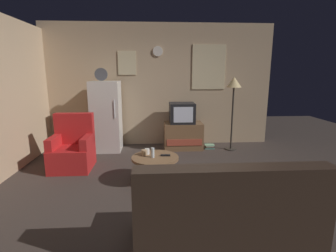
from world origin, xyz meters
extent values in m
plane|color=#3D332D|center=(0.00, 0.00, 0.00)|extent=(12.00, 12.00, 0.00)
cube|color=tan|center=(0.00, 2.45, 1.38)|extent=(5.20, 0.10, 2.76)
cube|color=beige|center=(1.15, 2.39, 1.80)|extent=(0.76, 0.02, 1.00)
cube|color=beige|center=(-0.70, 2.39, 1.88)|extent=(0.40, 0.02, 0.52)
cylinder|color=silver|center=(-0.01, 2.39, 2.14)|extent=(0.22, 0.03, 0.22)
cube|color=silver|center=(-1.14, 1.98, 0.75)|extent=(0.60, 0.60, 1.50)
cylinder|color=silver|center=(-0.92, 1.67, 0.95)|extent=(0.02, 0.02, 0.36)
cylinder|color=#4C4C51|center=(-1.19, 1.90, 1.64)|extent=(0.26, 0.04, 0.26)
cube|color=brown|center=(0.53, 2.00, 0.29)|extent=(0.84, 0.52, 0.59)
cube|color=#AD4733|center=(0.53, 1.73, 0.21)|extent=(0.76, 0.01, 0.14)
cube|color=black|center=(0.50, 2.00, 0.81)|extent=(0.54, 0.50, 0.44)
cube|color=silver|center=(0.50, 1.75, 0.81)|extent=(0.41, 0.01, 0.33)
cylinder|color=#332D28|center=(1.58, 1.85, 0.01)|extent=(0.24, 0.24, 0.02)
cylinder|color=#332D28|center=(1.58, 1.85, 0.70)|extent=(0.04, 0.04, 1.40)
cone|color=#F2D18C|center=(1.58, 1.85, 1.48)|extent=(0.32, 0.32, 0.22)
cylinder|color=brown|center=(-0.12, 0.20, 0.02)|extent=(0.72, 0.72, 0.04)
cylinder|color=brown|center=(-0.12, 0.20, 0.21)|extent=(0.24, 0.24, 0.38)
cylinder|color=brown|center=(-0.12, 0.20, 0.40)|extent=(0.72, 0.72, 0.04)
cylinder|color=silver|center=(-0.15, 0.17, 0.50)|extent=(0.05, 0.05, 0.15)
cylinder|color=silver|center=(-0.24, 0.33, 0.47)|extent=(0.08, 0.08, 0.09)
cylinder|color=tan|center=(-0.29, 0.28, 0.47)|extent=(0.08, 0.08, 0.09)
cube|color=black|center=(0.04, 0.23, 0.43)|extent=(0.15, 0.05, 0.02)
cube|color=red|center=(-1.57, 0.87, 0.20)|extent=(0.68, 0.68, 0.40)
cube|color=red|center=(-1.57, 1.13, 0.68)|extent=(0.68, 0.16, 0.56)
cube|color=red|center=(-1.85, 0.87, 0.50)|extent=(0.12, 0.60, 0.20)
cube|color=red|center=(-1.29, 0.87, 0.50)|extent=(0.12, 0.60, 0.20)
cube|color=#38281E|center=(0.53, -1.26, 0.20)|extent=(1.70, 0.80, 0.40)
cube|color=#38281E|center=(0.53, -1.56, 0.66)|extent=(1.70, 0.20, 0.52)
cube|color=#53A692|center=(1.12, 1.93, 0.01)|extent=(0.21, 0.12, 0.02)
cube|color=#543538|center=(1.12, 1.93, 0.03)|extent=(0.20, 0.13, 0.02)
cube|color=#A3AC8E|center=(1.12, 1.93, 0.06)|extent=(0.17, 0.14, 0.03)
cube|color=#8BC298|center=(1.12, 1.93, 0.09)|extent=(0.21, 0.15, 0.02)
camera|label=1|loc=(-0.14, -3.50, 1.68)|focal=27.22mm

